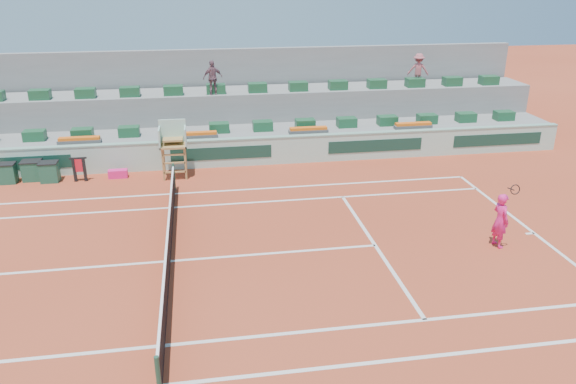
# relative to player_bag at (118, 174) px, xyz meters

# --- Properties ---
(ground) EXTENTS (90.00, 90.00, 0.00)m
(ground) POSITION_rel_player_bag_xyz_m (2.38, -7.73, -0.17)
(ground) COLOR #9B351E
(ground) RESTS_ON ground
(seating_tier_lower) EXTENTS (36.00, 4.00, 1.20)m
(seating_tier_lower) POSITION_rel_player_bag_xyz_m (2.38, 2.97, 0.43)
(seating_tier_lower) COLOR gray
(seating_tier_lower) RESTS_ON ground
(seating_tier_upper) EXTENTS (36.00, 2.40, 2.60)m
(seating_tier_upper) POSITION_rel_player_bag_xyz_m (2.38, 4.57, 1.13)
(seating_tier_upper) COLOR gray
(seating_tier_upper) RESTS_ON ground
(stadium_back_wall) EXTENTS (36.00, 0.40, 4.40)m
(stadium_back_wall) POSITION_rel_player_bag_xyz_m (2.38, 6.17, 2.03)
(stadium_back_wall) COLOR gray
(stadium_back_wall) RESTS_ON ground
(player_bag) EXTENTS (0.78, 0.34, 0.34)m
(player_bag) POSITION_rel_player_bag_xyz_m (0.00, 0.00, 0.00)
(player_bag) COLOR #F6207C
(player_bag) RESTS_ON ground
(spectator_mid) EXTENTS (1.02, 0.64, 1.61)m
(spectator_mid) POSITION_rel_player_bag_xyz_m (4.25, 3.69, 3.23)
(spectator_mid) COLOR #78505B
(spectator_mid) RESTS_ON seating_tier_upper
(spectator_right) EXTENTS (1.19, 0.91, 1.62)m
(spectator_right) POSITION_rel_player_bag_xyz_m (14.61, 4.24, 3.24)
(spectator_right) COLOR #A35158
(spectator_right) RESTS_ON seating_tier_upper
(court_lines) EXTENTS (23.89, 11.09, 0.01)m
(court_lines) POSITION_rel_player_bag_xyz_m (2.38, -7.73, -0.17)
(court_lines) COLOR silver
(court_lines) RESTS_ON ground
(tennis_net) EXTENTS (0.10, 11.97, 1.10)m
(tennis_net) POSITION_rel_player_bag_xyz_m (2.38, -7.73, 0.35)
(tennis_net) COLOR black
(tennis_net) RESTS_ON ground
(advertising_hoarding) EXTENTS (36.00, 0.34, 1.26)m
(advertising_hoarding) POSITION_rel_player_bag_xyz_m (2.40, 0.77, 0.46)
(advertising_hoarding) COLOR #A3CEBA
(advertising_hoarding) RESTS_ON ground
(umpire_chair) EXTENTS (1.10, 0.90, 2.40)m
(umpire_chair) POSITION_rel_player_bag_xyz_m (2.38, -0.23, 1.37)
(umpire_chair) COLOR olive
(umpire_chair) RESTS_ON ground
(seat_row_lower) EXTENTS (32.90, 0.60, 0.44)m
(seat_row_lower) POSITION_rel_player_bag_xyz_m (2.38, 2.07, 1.25)
(seat_row_lower) COLOR #1A4E2C
(seat_row_lower) RESTS_ON seating_tier_lower
(seat_row_upper) EXTENTS (32.90, 0.60, 0.44)m
(seat_row_upper) POSITION_rel_player_bag_xyz_m (2.38, 3.97, 2.65)
(seat_row_upper) COLOR #1A4E2C
(seat_row_upper) RESTS_ON seating_tier_upper
(flower_planters) EXTENTS (26.80, 0.36, 0.28)m
(flower_planters) POSITION_rel_player_bag_xyz_m (0.88, 1.27, 1.16)
(flower_planters) COLOR #505050
(flower_planters) RESTS_ON seating_tier_lower
(drink_cooler_a) EXTENTS (0.74, 0.64, 0.84)m
(drink_cooler_a) POSITION_rel_player_bag_xyz_m (-2.70, -0.02, 0.25)
(drink_cooler_a) COLOR #1A4F39
(drink_cooler_a) RESTS_ON ground
(drink_cooler_b) EXTENTS (0.78, 0.67, 0.84)m
(drink_cooler_b) POSITION_rel_player_bag_xyz_m (-3.44, 0.28, 0.25)
(drink_cooler_b) COLOR #1A4F39
(drink_cooler_b) RESTS_ON ground
(drink_cooler_c) EXTENTS (0.66, 0.57, 0.84)m
(drink_cooler_c) POSITION_rel_player_bag_xyz_m (-4.33, 0.08, 0.25)
(drink_cooler_c) COLOR #1A4F39
(drink_cooler_c) RESTS_ON ground
(towel_rack) EXTENTS (0.68, 0.11, 1.03)m
(towel_rack) POSITION_rel_player_bag_xyz_m (-1.47, -0.20, 0.43)
(towel_rack) COLOR black
(towel_rack) RESTS_ON ground
(tennis_player) EXTENTS (0.53, 0.92, 2.28)m
(tennis_player) POSITION_rel_player_bag_xyz_m (12.58, -8.36, 0.72)
(tennis_player) COLOR #F6207C
(tennis_player) RESTS_ON ground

